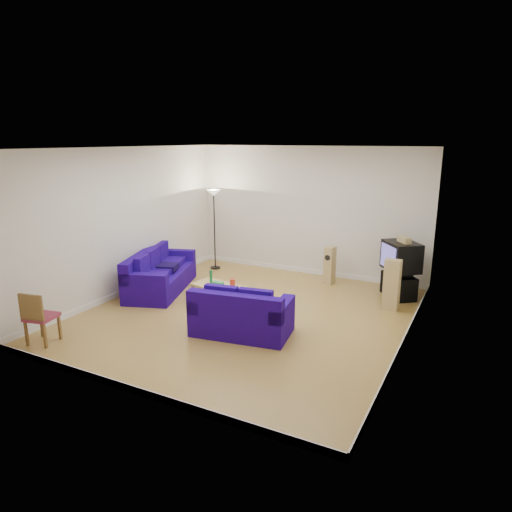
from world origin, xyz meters
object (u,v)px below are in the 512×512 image
at_px(sofa_three_seat, 159,276).
at_px(sofa_loveseat, 241,317).
at_px(television, 401,256).
at_px(coffee_table, 220,288).
at_px(tv_stand, 399,286).

relative_size(sofa_three_seat, sofa_loveseat, 1.38).
height_order(sofa_three_seat, sofa_loveseat, sofa_three_seat).
bearing_deg(sofa_loveseat, sofa_three_seat, 147.03).
xyz_separation_m(sofa_loveseat, television, (2.09, 3.29, 0.60)).
bearing_deg(sofa_loveseat, television, 48.63).
distance_m(coffee_table, television, 3.92).
height_order(sofa_three_seat, tv_stand, sofa_three_seat).
bearing_deg(coffee_table, tv_stand, 35.08).
bearing_deg(tv_stand, coffee_table, -93.66).
relative_size(sofa_loveseat, television, 1.83).
height_order(coffee_table, television, television).
height_order(sofa_loveseat, coffee_table, sofa_loveseat).
distance_m(sofa_three_seat, tv_stand, 5.36).
bearing_deg(coffee_table, television, 34.75).
height_order(tv_stand, television, television).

